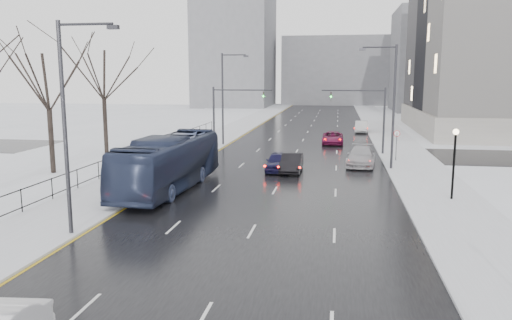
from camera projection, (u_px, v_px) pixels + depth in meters
The scene contains 24 objects.
road at pixel (304, 138), 61.39m from camera, with size 16.00×150.00×0.04m, color black.
cross_road at pixel (296, 153), 49.71m from camera, with size 130.00×10.00×0.04m, color black.
sidewalk_left at pixel (221, 136), 63.06m from camera, with size 5.00×150.00×0.16m, color silver.
sidewalk_right at pixel (392, 139), 59.70m from camera, with size 5.00×150.00×0.16m, color silver.
park_strip at pixel (150, 135), 64.58m from camera, with size 14.00×150.00×0.12m, color white.
tree_park_d at pixel (54, 174), 38.94m from camera, with size 8.75×8.75×12.50m, color black, non-canonical shape.
tree_park_e at pixel (107, 154), 48.73m from camera, with size 9.45×9.45×13.50m, color black, non-canonical shape.
iron_fence at pixel (85, 174), 34.12m from camera, with size 0.06×70.00×1.30m.
streetlight_r_mid at pixel (391, 101), 39.69m from camera, with size 2.95×0.25×10.00m.
streetlight_l_near at pixel (69, 119), 22.84m from camera, with size 2.95×0.25×10.00m.
streetlight_l_far at pixel (225, 94), 53.98m from camera, with size 2.95×0.25×10.00m.
lamppost_r_mid at pixel (454, 154), 29.95m from camera, with size 0.36×0.36×4.28m.
mast_signal_right at pixel (373, 113), 47.86m from camera, with size 6.10×0.33×6.50m.
mast_signal_left at pixel (224, 111), 50.20m from camera, with size 6.10×0.33×6.50m.
no_uturn_sign at pixel (397, 136), 43.97m from camera, with size 0.60×0.06×2.70m.
bldg_far_right at pixel (451, 60), 108.62m from camera, with size 24.00×20.00×22.00m, color slate.
bldg_far_left at pixel (235, 51), 125.85m from camera, with size 18.00×22.00×28.00m, color slate.
bldg_far_center at pixel (339, 71), 137.12m from camera, with size 30.00×18.00×18.00m, color slate.
bus at pixel (169, 163), 33.25m from camera, with size 3.04×13.00×3.62m, color #28314D.
sedan_center_near at pixel (278, 162), 39.89m from camera, with size 1.78×4.43×1.51m, color #131236.
sedan_right_near at pixel (292, 163), 39.44m from camera, with size 1.55×4.44×1.46m, color black.
sedan_right_cross at pixel (333, 138), 55.91m from camera, with size 2.30×4.99×1.39m, color maroon.
sedan_right_far at pixel (361, 156), 42.28m from camera, with size 2.26×5.57×1.62m, color #A4A3A8.
sedan_right_distant at pixel (361, 127), 67.62m from camera, with size 1.62×4.65×1.53m, color silver.
Camera 1 is at (4.02, -1.15, 7.52)m, focal length 35.00 mm.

